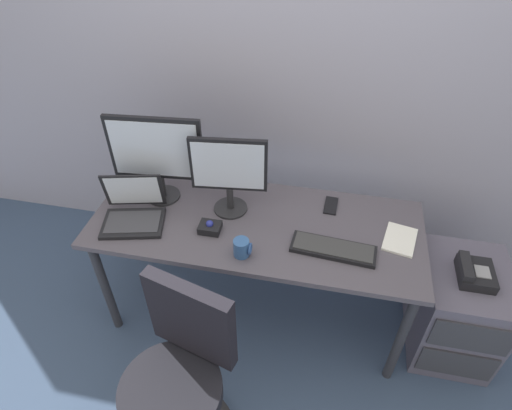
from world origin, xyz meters
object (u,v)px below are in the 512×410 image
at_px(office_chair, 180,385).
at_px(monitor_main, 156,153).
at_px(file_cabinet, 456,310).
at_px(desk_phone, 474,273).
at_px(coffee_mug, 242,248).
at_px(keyboard, 333,249).
at_px(trackball_mouse, 210,227).
at_px(paper_notepad, 400,239).
at_px(monitor_side, 229,171).
at_px(laptop, 133,211).
at_px(cell_phone, 331,206).

xyz_separation_m(office_chair, monitor_main, (-0.37, 0.88, 0.59)).
relative_size(file_cabinet, desk_phone, 2.93).
bearing_deg(coffee_mug, keyboard, 14.98).
xyz_separation_m(file_cabinet, keyboard, (-0.72, -0.13, 0.46)).
xyz_separation_m(trackball_mouse, paper_notepad, (0.95, 0.12, -0.02)).
bearing_deg(coffee_mug, trackball_mouse, 146.80).
xyz_separation_m(keyboard, trackball_mouse, (-0.63, 0.02, 0.01)).
distance_m(monitor_side, keyboard, 0.64).
relative_size(office_chair, monitor_side, 2.19).
bearing_deg(laptop, office_chair, -56.34).
bearing_deg(keyboard, cell_phone, 95.97).
relative_size(desk_phone, keyboard, 0.48).
bearing_deg(monitor_main, file_cabinet, -3.36).
relative_size(desk_phone, monitor_side, 0.45).
height_order(laptop, paper_notepad, laptop).
bearing_deg(office_chair, keyboard, 48.26).
relative_size(desk_phone, trackball_mouse, 1.82).
relative_size(office_chair, cell_phone, 6.79).
bearing_deg(desk_phone, keyboard, -171.19).
height_order(monitor_side, paper_notepad, monitor_side).
height_order(desk_phone, laptop, laptop).
xyz_separation_m(keyboard, paper_notepad, (0.32, 0.14, -0.01)).
height_order(desk_phone, keyboard, keyboard).
bearing_deg(desk_phone, coffee_mug, -168.84).
xyz_separation_m(coffee_mug, paper_notepad, (0.75, 0.25, -0.04)).
relative_size(monitor_main, monitor_side, 1.13).
bearing_deg(monitor_side, coffee_mug, -66.36).
bearing_deg(trackball_mouse, keyboard, -1.39).
relative_size(keyboard, paper_notepad, 2.02).
height_order(desk_phone, office_chair, office_chair).
bearing_deg(trackball_mouse, cell_phone, 28.14).
bearing_deg(coffee_mug, laptop, 167.51).
bearing_deg(file_cabinet, monitor_main, 176.64).
distance_m(laptop, coffee_mug, 0.63).
bearing_deg(desk_phone, file_cabinet, 63.22).
bearing_deg(coffee_mug, office_chair, -106.32).
distance_m(office_chair, monitor_main, 1.12).
relative_size(monitor_main, laptop, 1.37).
distance_m(keyboard, coffee_mug, 0.44).
relative_size(file_cabinet, paper_notepad, 2.82).
distance_m(monitor_main, trackball_mouse, 0.47).
relative_size(monitor_main, paper_notepad, 2.39).
relative_size(file_cabinet, coffee_mug, 6.40).
bearing_deg(keyboard, trackball_mouse, 178.61).
xyz_separation_m(office_chair, trackball_mouse, (-0.04, 0.67, 0.32)).
distance_m(file_cabinet, coffee_mug, 1.27).
height_order(file_cabinet, keyboard, keyboard).
distance_m(desk_phone, keyboard, 0.73).
bearing_deg(file_cabinet, cell_phone, 164.75).
relative_size(desk_phone, laptop, 0.55).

